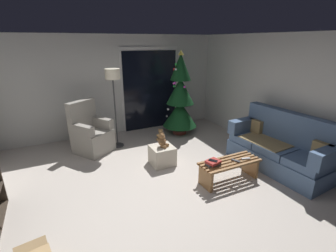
% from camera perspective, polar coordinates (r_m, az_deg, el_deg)
% --- Properties ---
extents(ground_plane, '(7.00, 7.00, 0.00)m').
position_cam_1_polar(ground_plane, '(4.15, -0.77, -14.96)').
color(ground_plane, '#BCB2A8').
extents(wall_back, '(5.72, 0.12, 2.50)m').
position_cam_1_polar(wall_back, '(6.42, -12.69, 9.23)').
color(wall_back, beige).
rests_on(wall_back, ground).
extents(wall_right, '(0.12, 6.00, 2.50)m').
position_cam_1_polar(wall_right, '(5.42, 27.86, 5.58)').
color(wall_right, beige).
rests_on(wall_right, ground).
extents(patio_door_frame, '(1.60, 0.02, 2.20)m').
position_cam_1_polar(patio_door_frame, '(6.67, -4.20, 8.71)').
color(patio_door_frame, silver).
rests_on(patio_door_frame, ground).
extents(patio_door_glass, '(1.50, 0.02, 2.10)m').
position_cam_1_polar(patio_door_glass, '(6.66, -4.13, 8.26)').
color(patio_door_glass, black).
rests_on(patio_door_glass, ground).
extents(couch, '(0.92, 1.99, 1.08)m').
position_cam_1_polar(couch, '(5.11, 24.86, -4.82)').
color(couch, slate).
rests_on(couch, ground).
extents(coffee_table, '(1.10, 0.40, 0.39)m').
position_cam_1_polar(coffee_table, '(4.40, 14.27, -9.47)').
color(coffee_table, olive).
rests_on(coffee_table, ground).
extents(remote_silver, '(0.16, 0.09, 0.02)m').
position_cam_1_polar(remote_silver, '(4.47, 17.87, -7.34)').
color(remote_silver, '#ADADB2').
rests_on(remote_silver, coffee_table).
extents(remote_graphite, '(0.10, 0.16, 0.02)m').
position_cam_1_polar(remote_graphite, '(4.35, 15.67, -7.89)').
color(remote_graphite, '#333338').
rests_on(remote_graphite, coffee_table).
extents(book_stack, '(0.26, 0.23, 0.08)m').
position_cam_1_polar(book_stack, '(4.13, 10.58, -8.51)').
color(book_stack, '#4C4C51').
rests_on(book_stack, coffee_table).
extents(cell_phone, '(0.14, 0.16, 0.01)m').
position_cam_1_polar(cell_phone, '(4.10, 10.58, -8.00)').
color(cell_phone, black).
rests_on(cell_phone, book_stack).
extents(christmas_tree, '(0.89, 0.89, 2.14)m').
position_cam_1_polar(christmas_tree, '(6.21, 2.89, 6.42)').
color(christmas_tree, '#4C1E19').
rests_on(christmas_tree, ground).
extents(armchair, '(0.95, 0.95, 1.13)m').
position_cam_1_polar(armchair, '(5.58, -17.72, -1.85)').
color(armchair, gray).
rests_on(armchair, ground).
extents(floor_lamp, '(0.32, 0.32, 1.78)m').
position_cam_1_polar(floor_lamp, '(5.42, -12.84, 10.12)').
color(floor_lamp, '#2D2D30').
rests_on(floor_lamp, ground).
extents(ottoman, '(0.44, 0.44, 0.38)m').
position_cam_1_polar(ottoman, '(4.84, -1.39, -6.92)').
color(ottoman, beige).
rests_on(ottoman, ground).
extents(teddy_bear_chestnut, '(0.21, 0.22, 0.29)m').
position_cam_1_polar(teddy_bear_chestnut, '(4.71, -1.30, -3.56)').
color(teddy_bear_chestnut, brown).
rests_on(teddy_bear_chestnut, ottoman).
extents(teddy_bear_honey_by_tree, '(0.21, 0.22, 0.29)m').
position_cam_1_polar(teddy_bear_honey_by_tree, '(6.03, -1.79, -2.15)').
color(teddy_bear_honey_by_tree, tan).
rests_on(teddy_bear_honey_by_tree, ground).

